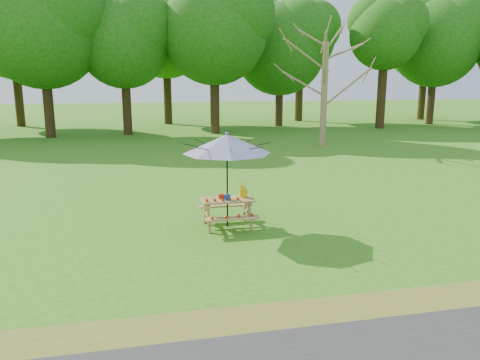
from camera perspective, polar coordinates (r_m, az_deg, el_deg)
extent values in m
plane|color=#397516|center=(9.52, 2.64, -8.59)|extent=(120.00, 120.00, 0.00)
cube|color=olive|center=(7.10, 8.73, -16.38)|extent=(120.00, 1.20, 0.01)
cylinder|color=#916C4F|center=(24.39, 10.22, 10.21)|extent=(0.40, 0.40, 5.16)
cube|color=olive|center=(10.81, -1.55, -2.40)|extent=(1.20, 0.62, 0.04)
cube|color=olive|center=(10.37, -0.97, -4.71)|extent=(1.20, 0.22, 0.04)
cube|color=olive|center=(11.41, -2.07, -3.13)|extent=(1.20, 0.22, 0.04)
cylinder|color=black|center=(10.70, -1.57, 0.06)|extent=(0.04, 0.04, 2.25)
cone|color=#21A7BC|center=(10.55, -1.60, 4.44)|extent=(2.20, 2.20, 0.43)
sphere|color=#21A7BC|center=(10.53, -1.60, 5.72)|extent=(0.08, 0.08, 0.08)
cube|color=#B5280E|center=(10.83, -2.25, -2.00)|extent=(0.14, 0.12, 0.10)
cylinder|color=#13329B|center=(10.68, -1.53, -2.12)|extent=(0.13, 0.13, 0.13)
cube|color=silver|center=(10.95, -2.13, -1.92)|extent=(0.13, 0.13, 0.07)
cylinder|color=#DAB20B|center=(10.93, 0.41, -1.61)|extent=(0.19, 0.19, 0.19)
imported|color=yellow|center=(10.89, 0.41, -0.70)|extent=(0.29, 0.27, 0.29)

